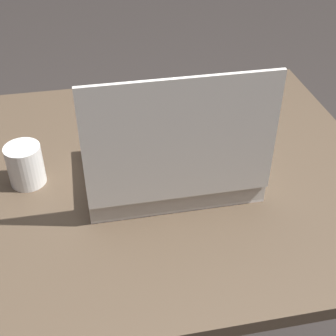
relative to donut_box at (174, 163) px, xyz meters
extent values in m
cube|color=#4C3D2D|center=(0.06, -0.07, -0.08)|extent=(1.05, 0.84, 0.03)
cylinder|color=#4C3D2D|center=(-0.42, -0.44, -0.45)|extent=(0.06, 0.06, 0.72)
cube|color=white|center=(0.00, -0.04, -0.06)|extent=(0.35, 0.25, 0.01)
cube|color=beige|center=(0.00, -0.16, -0.04)|extent=(0.35, 0.01, 0.04)
cube|color=beige|center=(0.00, 0.08, -0.04)|extent=(0.35, 0.01, 0.04)
cube|color=beige|center=(-0.17, -0.04, -0.04)|extent=(0.01, 0.25, 0.04)
cube|color=beige|center=(0.18, -0.04, -0.04)|extent=(0.01, 0.25, 0.04)
cube|color=beige|center=(0.00, 0.09, 0.11)|extent=(0.35, 0.01, 0.25)
ellipsoid|color=pink|center=(-0.13, -0.09, -0.04)|extent=(0.06, 0.06, 0.03)
torus|color=white|center=(-0.06, -0.09, -0.05)|extent=(0.06, 0.06, 0.02)
torus|color=black|center=(0.00, -0.10, -0.05)|extent=(0.06, 0.06, 0.02)
ellipsoid|color=black|center=(0.07, -0.09, -0.04)|extent=(0.06, 0.06, 0.03)
torus|color=tan|center=(0.14, -0.10, -0.05)|extent=(0.06, 0.06, 0.02)
ellipsoid|color=tan|center=(-0.13, 0.02, -0.04)|extent=(0.06, 0.06, 0.03)
torus|color=white|center=(-0.06, 0.02, -0.05)|extent=(0.06, 0.06, 0.02)
ellipsoid|color=tan|center=(0.01, 0.02, -0.04)|extent=(0.06, 0.06, 0.03)
torus|color=pink|center=(0.07, 0.02, -0.05)|extent=(0.06, 0.06, 0.02)
torus|color=#B77A38|center=(0.14, 0.02, -0.05)|extent=(0.06, 0.06, 0.02)
cylinder|color=white|center=(0.31, -0.08, -0.02)|extent=(0.08, 0.08, 0.09)
cylinder|color=black|center=(0.31, -0.08, 0.02)|extent=(0.06, 0.06, 0.01)
camera|label=1|loc=(0.16, 0.76, 0.58)|focal=50.00mm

